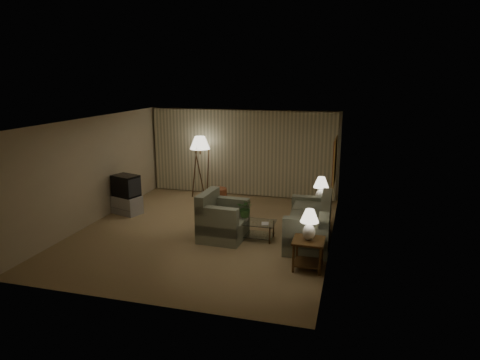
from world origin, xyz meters
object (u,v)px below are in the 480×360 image
(table_lamp_near, at_px, (309,222))
(tv_cabinet, at_px, (127,205))
(vase, at_px, (246,218))
(coffee_table, at_px, (252,227))
(ottoman, at_px, (218,194))
(sofa, at_px, (308,225))
(floor_lamp, at_px, (200,165))
(side_table_far, at_px, (320,210))
(armchair, at_px, (223,221))
(side_table_near, at_px, (308,248))
(table_lamp_far, at_px, (321,187))
(crt_tv, at_px, (126,186))

(table_lamp_near, xyz_separation_m, tv_cabinet, (-5.20, 2.16, -0.72))
(table_lamp_near, xyz_separation_m, vase, (-1.59, 1.25, -0.48))
(coffee_table, relative_size, vase, 7.45)
(table_lamp_near, relative_size, ottoman, 1.12)
(sofa, height_order, floor_lamp, floor_lamp)
(side_table_far, bearing_deg, armchair, -143.66)
(sofa, distance_m, side_table_near, 1.36)
(side_table_near, height_order, ottoman, side_table_near)
(table_lamp_far, distance_m, ottoman, 3.58)
(armchair, height_order, table_lamp_far, table_lamp_far)
(table_lamp_far, bearing_deg, vase, -139.69)
(tv_cabinet, height_order, floor_lamp, floor_lamp)
(floor_lamp, bearing_deg, sofa, -38.72)
(side_table_near, distance_m, coffee_table, 1.91)
(vase, bearing_deg, coffee_table, -0.00)
(crt_tv, bearing_deg, side_table_far, 22.60)
(coffee_table, distance_m, crt_tv, 3.90)
(coffee_table, distance_m, vase, 0.26)
(table_lamp_far, bearing_deg, table_lamp_near, -90.00)
(side_table_far, bearing_deg, side_table_near, -90.00)
(table_lamp_near, bearing_deg, side_table_near, -153.43)
(crt_tv, bearing_deg, vase, 3.60)
(sofa, height_order, armchair, armchair)
(tv_cabinet, distance_m, crt_tv, 0.54)
(table_lamp_far, relative_size, crt_tv, 0.83)
(vase, bearing_deg, floor_lamp, 126.29)
(side_table_near, xyz_separation_m, tv_cabinet, (-5.20, 2.16, -0.17))
(armchair, bearing_deg, ottoman, 23.13)
(side_table_far, relative_size, tv_cabinet, 0.68)
(armchair, height_order, coffee_table, armchair)
(sofa, xyz_separation_m, side_table_near, (0.15, -1.35, -0.00))
(side_table_near, relative_size, coffee_table, 0.56)
(side_table_far, bearing_deg, ottoman, 155.95)
(sofa, distance_m, tv_cabinet, 5.12)
(table_lamp_near, xyz_separation_m, ottoman, (-3.19, 4.02, -0.78))
(table_lamp_near, bearing_deg, tv_cabinet, 157.43)
(table_lamp_near, height_order, table_lamp_far, table_lamp_far)
(table_lamp_near, relative_size, crt_tv, 0.79)
(vase, bearing_deg, table_lamp_far, 40.31)
(side_table_far, relative_size, crt_tv, 0.76)
(table_lamp_near, height_order, coffee_table, table_lamp_near)
(table_lamp_near, distance_m, coffee_table, 2.03)
(armchair, distance_m, ottoman, 3.16)
(sofa, relative_size, floor_lamp, 1.03)
(crt_tv, height_order, vase, crt_tv)
(ottoman, bearing_deg, side_table_near, -51.61)
(table_lamp_near, distance_m, table_lamp_far, 2.60)
(side_table_far, bearing_deg, vase, -139.69)
(sofa, xyz_separation_m, coffee_table, (-1.29, -0.10, -0.14))
(armchair, height_order, side_table_near, armchair)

